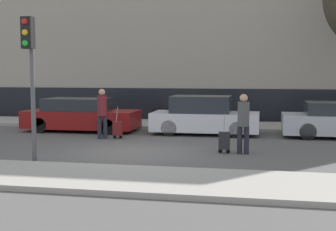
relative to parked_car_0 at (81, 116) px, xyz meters
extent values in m
plane|color=#565451|center=(3.51, -4.46, -0.63)|extent=(80.00, 80.00, 0.00)
cube|color=#A39E93|center=(3.51, -8.21, -0.57)|extent=(28.00, 2.50, 0.12)
cube|color=#A39E93|center=(3.51, 2.54, -0.57)|extent=(28.00, 3.00, 0.12)
cube|color=black|center=(3.51, 4.72, 0.17)|extent=(27.44, 0.06, 1.60)
cube|color=maroon|center=(0.04, 0.00, -0.14)|extent=(4.54, 1.92, 0.70)
cube|color=#23282D|center=(-0.14, 0.00, 0.46)|extent=(2.50, 1.69, 0.49)
cylinder|color=black|center=(1.45, -0.87, -0.33)|extent=(0.60, 0.18, 0.60)
cylinder|color=black|center=(1.45, 0.87, -0.33)|extent=(0.60, 0.18, 0.60)
cylinder|color=black|center=(-1.36, -0.87, -0.33)|extent=(0.60, 0.18, 0.60)
cylinder|color=black|center=(-1.36, 0.87, -0.33)|extent=(0.60, 0.18, 0.60)
cube|color=silver|center=(5.09, 0.03, -0.14)|extent=(4.09, 1.83, 0.70)
cube|color=#23282D|center=(4.93, 0.03, 0.53)|extent=(2.25, 1.61, 0.64)
cylinder|color=black|center=(6.36, -0.79, -0.33)|extent=(0.60, 0.18, 0.60)
cylinder|color=black|center=(6.36, 0.86, -0.33)|extent=(0.60, 0.18, 0.60)
cylinder|color=black|center=(3.82, -0.79, -0.33)|extent=(0.60, 0.18, 0.60)
cylinder|color=black|center=(3.82, 0.86, -0.33)|extent=(0.60, 0.18, 0.60)
cylinder|color=black|center=(8.83, -0.81, -0.33)|extent=(0.60, 0.18, 0.60)
cylinder|color=black|center=(8.83, 0.88, -0.33)|extent=(0.60, 0.18, 0.60)
cylinder|color=#23232D|center=(1.72, -1.95, -0.22)|extent=(0.15, 0.15, 0.83)
cylinder|color=#23232D|center=(1.53, -2.02, -0.22)|extent=(0.15, 0.15, 0.83)
cylinder|color=maroon|center=(1.62, -1.99, 0.56)|extent=(0.34, 0.34, 0.73)
sphere|color=tan|center=(1.62, -1.99, 1.04)|extent=(0.24, 0.24, 0.24)
cube|color=maroon|center=(2.14, -1.80, -0.26)|extent=(0.32, 0.24, 0.50)
cylinder|color=black|center=(2.03, -1.80, -0.57)|extent=(0.12, 0.03, 0.12)
cylinder|color=black|center=(2.25, -1.80, -0.57)|extent=(0.12, 0.03, 0.12)
cylinder|color=gray|center=(2.14, -1.87, 0.26)|extent=(0.02, 0.19, 0.53)
cylinder|color=#23232D|center=(6.61, -4.14, -0.23)|extent=(0.15, 0.15, 0.82)
cylinder|color=#23232D|center=(6.81, -4.15, -0.23)|extent=(0.15, 0.15, 0.82)
cylinder|color=#4C4C4C|center=(6.71, -4.14, 0.54)|extent=(0.34, 0.34, 0.71)
sphere|color=tan|center=(6.71, -4.14, 1.01)|extent=(0.23, 0.23, 0.23)
cube|color=#262628|center=(6.16, -4.11, -0.26)|extent=(0.32, 0.24, 0.51)
cylinder|color=black|center=(6.04, -4.11, -0.57)|extent=(0.12, 0.03, 0.12)
cylinder|color=black|center=(6.27, -4.11, -0.57)|extent=(0.12, 0.03, 0.12)
cylinder|color=gray|center=(6.16, -4.18, 0.27)|extent=(0.02, 0.19, 0.53)
cylinder|color=#515154|center=(1.42, -6.71, 1.25)|extent=(0.12, 0.12, 3.77)
cube|color=black|center=(1.42, -6.89, 2.74)|extent=(0.28, 0.24, 0.80)
sphere|color=red|center=(1.42, -7.04, 3.00)|extent=(0.15, 0.15, 0.15)
sphere|color=gold|center=(1.42, -7.04, 2.74)|extent=(0.15, 0.15, 0.15)
sphere|color=green|center=(1.42, -7.04, 2.47)|extent=(0.15, 0.15, 0.15)
torus|color=black|center=(3.70, 2.58, -0.15)|extent=(0.72, 0.06, 0.72)
torus|color=black|center=(2.65, 2.58, -0.15)|extent=(0.72, 0.06, 0.72)
cylinder|color=black|center=(3.18, 2.58, 0.04)|extent=(1.00, 0.05, 0.05)
cylinder|color=black|center=(2.99, 2.58, 0.24)|extent=(0.04, 0.04, 0.40)
camera|label=1|loc=(7.24, -17.83, 1.74)|focal=50.00mm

